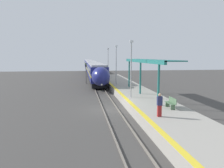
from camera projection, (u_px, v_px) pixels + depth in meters
name	position (u px, v px, depth m)	size (l,w,h in m)	color
ground_plane	(110.00, 110.00, 21.52)	(120.00, 120.00, 0.00)	#423F3D
rail_left	(103.00, 109.00, 21.41)	(0.08, 90.00, 0.15)	slate
rail_right	(117.00, 109.00, 21.61)	(0.08, 90.00, 0.15)	slate
train	(90.00, 66.00, 69.55)	(2.83, 80.80, 3.91)	black
platform_right	(148.00, 104.00, 21.99)	(4.56, 64.00, 0.91)	#9E998E
platform_bench	(171.00, 103.00, 18.28)	(0.44, 1.52, 0.89)	#4C6B4C
person_waiting	(160.00, 105.00, 15.66)	(0.36, 0.22, 1.70)	maroon
railway_signal	(86.00, 71.00, 42.29)	(0.28, 0.28, 3.96)	#59595E
lamppost_near	(131.00, 65.00, 22.94)	(0.36, 0.20, 5.99)	#9E9EA3
lamppost_mid	(116.00, 63.00, 32.97)	(0.36, 0.20, 5.99)	#9E9EA3
lamppost_far	(108.00, 61.00, 43.01)	(0.36, 0.20, 5.99)	#9E9EA3
station_canopy	(145.00, 62.00, 25.12)	(2.02, 15.19, 3.99)	#1E6B66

